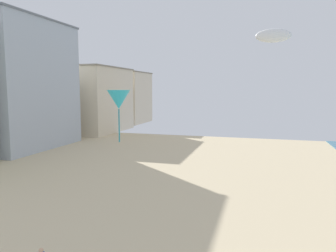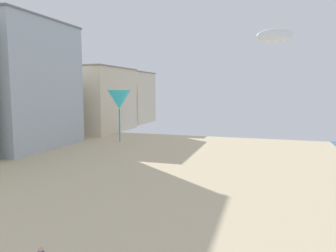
# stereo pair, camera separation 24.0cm
# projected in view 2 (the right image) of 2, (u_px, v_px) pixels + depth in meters

# --- Properties ---
(boardwalk_hotel_mid) EXTENTS (14.87, 17.48, 20.23)m
(boardwalk_hotel_mid) POSITION_uv_depth(u_px,v_px,m) (14.00, 85.00, 51.26)
(boardwalk_hotel_mid) COLOR #ADB7C1
(boardwalk_hotel_mid) RESTS_ON ground
(boardwalk_hotel_far) EXTENTS (17.94, 18.06, 14.21)m
(boardwalk_hotel_far) POSITION_uv_depth(u_px,v_px,m) (85.00, 99.00, 71.59)
(boardwalk_hotel_far) COLOR beige
(boardwalk_hotel_far) RESTS_ON ground
(boardwalk_hotel_distant) EXTENTS (15.72, 13.76, 14.13)m
(boardwalk_hotel_distant) POSITION_uv_depth(u_px,v_px,m) (122.00, 97.00, 89.86)
(boardwalk_hotel_distant) COLOR beige
(boardwalk_hotel_distant) RESTS_ON ground
(kite_white_parafoil) EXTENTS (2.48, 0.69, 0.97)m
(kite_white_parafoil) POSITION_uv_depth(u_px,v_px,m) (275.00, 35.00, 22.33)
(kite_white_parafoil) COLOR white
(kite_cyan_delta) EXTENTS (1.46, 1.46, 3.32)m
(kite_cyan_delta) POSITION_uv_depth(u_px,v_px,m) (119.00, 100.00, 20.03)
(kite_cyan_delta) COLOR #2DB7CC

